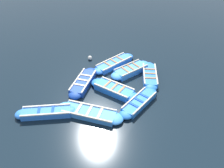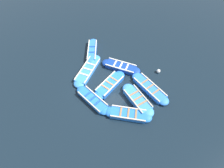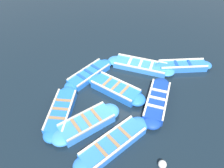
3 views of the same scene
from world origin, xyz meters
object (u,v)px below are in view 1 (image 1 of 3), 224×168
Objects in this scene: boat_near_quay at (131,70)px; boat_drifting at (150,76)px; boat_broadside at (139,102)px; boat_mid_row at (46,113)px; boat_inner_gap at (83,82)px; boat_centre at (89,113)px; buoy_orange_near at (90,58)px; boat_bow_out at (114,89)px; boat_tucked at (114,63)px.

boat_near_quay is 1.41m from boat_drifting.
boat_mid_row reaches higher than boat_broadside.
boat_broadside is at bearing -2.15° from boat_inner_gap.
boat_broadside is 5.29m from boat_mid_row.
boat_mid_row is at bearing -144.03° from boat_broadside.
boat_centre is 5.21m from boat_drifting.
boat_broadside is at bearing 35.97° from boat_mid_row.
buoy_orange_near is (-4.89, 0.23, -0.02)m from boat_drifting.
buoy_orange_near is (-3.39, 2.70, -0.04)m from boat_bow_out.
boat_bow_out is at bearing -121.36° from boat_drifting.
boat_broadside is 2.85m from boat_drifting.
boat_inner_gap is 1.08× the size of boat_mid_row.
boat_broadside reaches higher than buoy_orange_near.
buoy_orange_near is at bearing 98.51° from boat_mid_row.
boat_tucked is 1.11× the size of boat_drifting.
boat_centre is (2.13, 1.06, -0.03)m from boat_mid_row.
boat_bow_out reaches higher than buoy_orange_near.
boat_bow_out is at bearing 54.62° from boat_mid_row.
boat_bow_out is (2.13, 0.22, 0.01)m from boat_inner_gap.
boat_near_quay is 0.98× the size of boat_drifting.
boat_centre is at bearing -98.06° from boat_bow_out.
boat_near_quay reaches higher than boat_inner_gap.
boat_near_quay reaches higher than boat_drifting.
boat_bow_out reaches higher than boat_broadside.
boat_inner_gap is (-2.22, -2.71, -0.01)m from boat_near_quay.
boat_near_quay is at bearing 87.81° from boat_bow_out.
boat_mid_row is 10.12× the size of buoy_orange_near.
boat_centre is (1.03, -5.21, -0.02)m from boat_tucked.
boat_mid_row is 0.82× the size of boat_centre.
boat_tucked reaches higher than buoy_orange_near.
boat_inner_gap is at bearing 84.08° from boat_mid_row.
boat_broadside reaches higher than boat_centre.
boat_near_quay is 1.03× the size of boat_mid_row.
boat_broadside is 2.97m from boat_centre.
boat_mid_row is at bearing -113.25° from boat_near_quay.
boat_near_quay is at bearing 66.75° from boat_mid_row.
boat_near_quay is at bearing 84.90° from boat_centre.
boat_near_quay is 1.50m from boat_tucked.
buoy_orange_near is at bearing 176.55° from boat_near_quay.
boat_centre is at bearing -50.82° from boat_inner_gap.
boat_drifting is (2.88, -0.33, 0.01)m from boat_tucked.
boat_broadside is 3.33m from boat_near_quay.
boat_mid_row is 0.96× the size of boat_drifting.
boat_inner_gap is at bearing 177.85° from boat_broadside.
boat_drifting is (1.41, -0.02, -0.02)m from boat_near_quay.
boat_mid_row is 6.24m from buoy_orange_near.
boat_drifting is at bearing 56.25° from boat_mid_row.
boat_mid_row is 7.15m from boat_drifting.
boat_mid_row is at bearing -123.75° from boat_drifting.
boat_drifting is at bearing 36.47° from boat_inner_gap.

